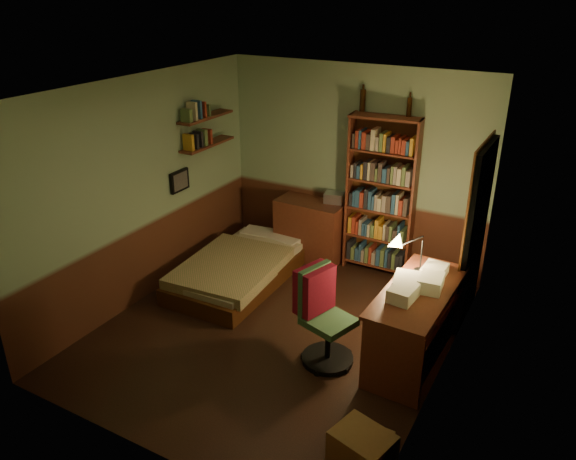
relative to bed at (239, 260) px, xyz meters
The scene contains 24 objects.
floor 1.24m from the bed, 37.08° to the right, with size 3.50×4.00×0.02m, color black.
ceiling 2.62m from the bed, 37.08° to the right, with size 3.50×4.00×0.02m, color silver.
wall_back 1.90m from the bed, 53.01° to the left, with size 3.50×0.02×2.60m, color gray.
wall_left 1.48m from the bed, 137.48° to the right, with size 0.02×4.00×2.60m, color gray.
wall_right 3.00m from the bed, 14.98° to the right, with size 0.02×4.00×2.60m, color gray.
wall_front 3.08m from the bed, 70.60° to the right, with size 3.50×0.02×2.60m, color gray.
doorway 2.84m from the bed, 12.00° to the left, with size 0.06×0.90×2.00m, color black.
door_trim 2.80m from the bed, 12.16° to the left, with size 0.02×0.98×2.08m, color #3A1D0B.
bed is the anchor object (origin of this frame).
dresser 1.14m from the bed, 65.52° to the left, with size 0.91×0.46×0.81m, color #572618.
mini_stereo 1.51m from the bed, 56.99° to the left, with size 0.25×0.19×0.14m, color #B2B2B7.
bookshelf 1.94m from the bed, 38.62° to the left, with size 0.87×0.27×2.04m, color #572618.
bottle_left 2.48m from the bed, 49.44° to the left, with size 0.07×0.07×0.26m, color black.
bottle_right 2.77m from the bed, 36.92° to the left, with size 0.06×0.06×0.22m, color black.
desk 2.45m from the bed, 11.13° to the right, with size 0.60×1.46×0.78m, color #572618.
paper_stack 2.41m from the bed, 12.83° to the right, with size 0.24×0.33×0.13m, color silver.
desk_lamp 2.43m from the bed, ahead, with size 0.17×0.17×0.57m, color black.
office_chair 1.95m from the bed, 29.71° to the right, with size 0.50×0.44×1.00m, color #36603A.
red_jacket 2.07m from the bed, 23.74° to the right, with size 0.21×0.39×0.46m, color maroon.
wall_shelf_lower 1.52m from the bed, 151.22° to the left, with size 0.20×0.90×0.03m, color #572618.
wall_shelf_upper 1.83m from the bed, 151.22° to the left, with size 0.20×0.90×0.03m, color #572618.
framed_picture 1.23m from the bed, behind, with size 0.04×0.32×0.26m, color black.
cardboard_box_a 3.23m from the bed, 39.40° to the right, with size 0.44×0.36×0.33m, color olive.
cardboard_box_b 3.19m from the bed, 38.70° to the right, with size 0.39×0.32×0.27m, color olive.
Camera 1 is at (2.61, -4.46, 3.51)m, focal length 35.00 mm.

